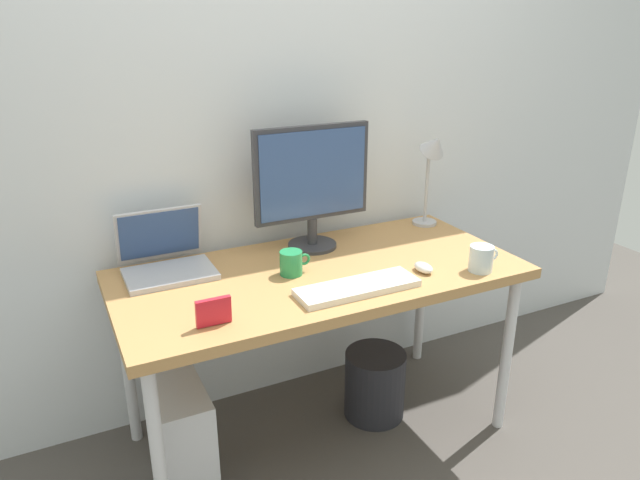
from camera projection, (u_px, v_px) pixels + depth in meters
The scene contains 13 objects.
ground_plane at pixel (320, 431), 2.46m from camera, with size 6.00×6.00×0.00m, color #4C4742.
back_wall at pixel (274, 105), 2.35m from camera, with size 4.40×0.04×2.60m, color silver.
desk at pixel (320, 285), 2.22m from camera, with size 1.52×0.71×0.74m.
monitor at pixel (312, 181), 2.31m from camera, with size 0.49×0.20×0.50m.
laptop at pixel (166, 257), 2.17m from camera, with size 0.32×0.27×0.23m.
desk_lamp at pixel (433, 159), 2.54m from camera, with size 0.11×0.16×0.44m.
keyboard at pixel (357, 287), 2.02m from camera, with size 0.44×0.14×0.02m, color silver.
mouse at pixel (423, 268), 2.17m from camera, with size 0.06×0.09×0.03m, color silver.
coffee_mug at pixel (292, 263), 2.14m from camera, with size 0.12×0.08×0.09m.
glass_cup at pixel (481, 258), 2.17m from camera, with size 0.12×0.09×0.10m.
photo_frame at pixel (214, 312), 1.78m from camera, with size 0.11×0.02×0.09m, color red.
computer_tower at pixel (181, 436), 2.12m from camera, with size 0.18×0.36×0.42m, color silver.
wastebasket at pixel (375, 384), 2.52m from camera, with size 0.26×0.26×0.30m, color #232328.
Camera 1 is at (-0.88, -1.80, 1.63)m, focal length 32.82 mm.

